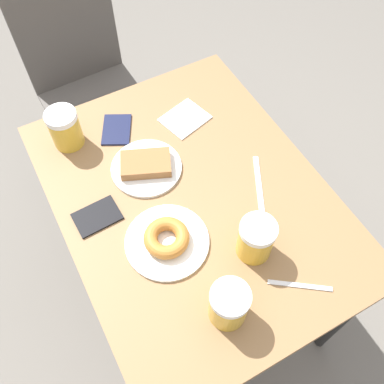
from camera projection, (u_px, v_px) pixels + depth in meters
name	position (u px, v px, depth m)	size (l,w,h in m)	color
ground_plane	(192.00, 284.00, 1.85)	(8.00, 8.00, 0.00)	#666059
table	(192.00, 207.00, 1.30)	(0.75, 1.00, 0.72)	olive
chair	(83.00, 74.00, 1.77)	(0.41, 0.41, 0.91)	#514C47
plate_with_cake	(146.00, 166.00, 1.28)	(0.21, 0.21, 0.04)	white
plate_with_donut	(167.00, 240.00, 1.15)	(0.23, 0.23, 0.05)	white
beer_mug_left	(256.00, 239.00, 1.10)	(0.10, 0.10, 0.13)	gold
beer_mug_center	(65.00, 128.00, 1.30)	(0.10, 0.10, 0.13)	gold
beer_mug_right	(229.00, 305.00, 1.00)	(0.10, 0.10, 0.13)	gold
napkin_folded	(185.00, 119.00, 1.40)	(0.17, 0.15, 0.00)	white
fork	(300.00, 286.00, 1.09)	(0.14, 0.11, 0.00)	silver
knife	(259.00, 187.00, 1.26)	(0.12, 0.20, 0.00)	silver
passport_near_edge	(117.00, 130.00, 1.37)	(0.14, 0.15, 0.01)	#141938
passport_far_edge	(97.00, 216.00, 1.20)	(0.13, 0.09, 0.01)	black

